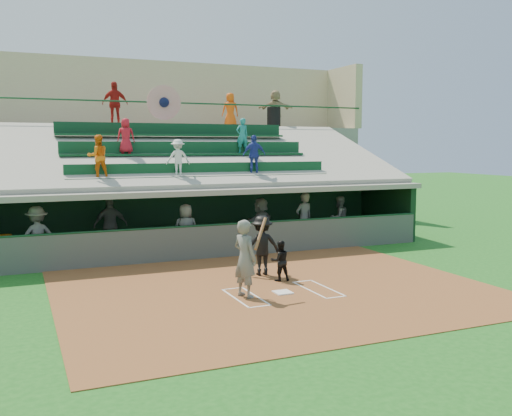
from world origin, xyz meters
name	(u,v)px	position (x,y,z in m)	size (l,w,h in m)	color
ground	(283,294)	(0.00, 0.00, 0.00)	(100.00, 100.00, 0.00)	#195818
dirt_slab	(274,289)	(0.00, 0.50, 0.01)	(11.00, 9.00, 0.02)	brown
home_plate	(283,292)	(0.00, 0.00, 0.04)	(0.43, 0.43, 0.03)	white
batters_box_chalk	(283,293)	(0.00, 0.00, 0.02)	(2.65, 1.85, 0.01)	silver
dugout_floor	(202,249)	(0.00, 6.75, 0.02)	(16.00, 3.50, 0.04)	gray
concourse_slab	(157,176)	(0.00, 13.50, 2.30)	(20.00, 3.00, 4.60)	gray
grandstand	(174,181)	(-0.01, 10.51, 2.26)	(20.40, 10.40, 7.80)	#4D524E
batter_at_plate	(245,258)	(-1.01, 0.04, 0.99)	(0.97, 0.83, 1.95)	#585B56
catcher	(280,261)	(0.49, 1.21, 0.58)	(0.54, 0.42, 1.12)	black
home_umpire	(262,245)	(0.33, 2.08, 0.88)	(1.11, 0.64, 1.72)	black
dugout_bench	(195,236)	(0.17, 8.14, 0.28)	(15.79, 0.47, 0.47)	#955C36
white_table	(5,257)	(-6.51, 5.91, 0.37)	(0.76, 0.57, 0.66)	silver
water_cooler	(6,241)	(-6.46, 5.86, 0.88)	(0.36, 0.36, 0.36)	orange
dugout_player_a	(37,236)	(-5.57, 5.84, 0.97)	(1.20, 0.69, 1.85)	#60635D
dugout_player_b	(111,225)	(-3.16, 7.07, 1.01)	(1.14, 0.47, 1.94)	#535551
dugout_player_c	(186,230)	(-0.89, 5.67, 0.91)	(0.85, 0.56, 1.75)	#5B5E58
dugout_player_d	(261,222)	(2.06, 6.14, 0.95)	(1.68, 0.53, 1.81)	#5F625C
dugout_player_e	(304,219)	(3.71, 5.89, 1.02)	(0.71, 0.47, 1.96)	#5A5D57
dugout_player_f	(339,218)	(5.47, 6.30, 0.91)	(0.85, 0.66, 1.74)	#60625C
trash_bin	(274,117)	(5.60, 12.68, 5.09)	(0.65, 0.65, 0.98)	black
concourse_staff_a	(115,104)	(-2.00, 12.58, 5.54)	(1.10, 0.46, 1.88)	#A71813
concourse_staff_b	(230,110)	(3.49, 13.07, 5.42)	(0.80, 0.52, 1.63)	#E6510D
concourse_staff_c	(275,109)	(5.70, 12.71, 5.51)	(1.68, 0.54, 1.81)	tan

